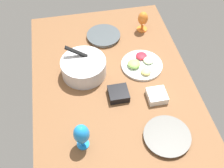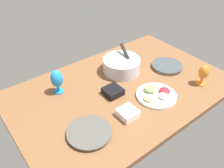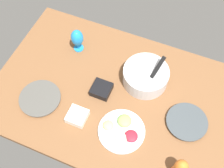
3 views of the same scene
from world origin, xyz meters
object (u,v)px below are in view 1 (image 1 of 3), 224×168
hurricane_glass_blue (82,135)px  square_bowl_black (118,93)px  mixing_bowl (84,67)px  hurricane_glass_orange (143,20)px  dinner_plate_left (167,136)px  fruit_platter (141,64)px  square_bowl_white (157,95)px  dinner_plate_right (104,36)px

hurricane_glass_blue → square_bowl_black: bearing=-41.6°
mixing_bowl → hurricane_glass_orange: bearing=-53.6°
dinner_plate_left → fruit_platter: bearing=-0.1°
fruit_platter → square_bowl_black: fruit_platter is taller
fruit_platter → square_bowl_white: (-28.44, -2.30, 1.00)cm
square_bowl_black → dinner_plate_right: bearing=-0.5°
hurricane_glass_orange → square_bowl_white: hurricane_glass_orange is taller
hurricane_glass_orange → hurricane_glass_blue: hurricane_glass_blue is taller
fruit_platter → square_bowl_white: 28.55cm
mixing_bowl → hurricane_glass_blue: size_ratio=1.62×
hurricane_glass_blue → square_bowl_white: hurricane_glass_blue is taller
square_bowl_black → square_bowl_white: bearing=-104.8°
dinner_plate_right → hurricane_glass_orange: (3.11, -30.78, 8.22)cm
dinner_plate_right → hurricane_glass_orange: bearing=-84.2°
dinner_plate_left → mixing_bowl: bearing=34.4°
dinner_plate_left → hurricane_glass_blue: bearing=84.4°
mixing_bowl → hurricane_glass_orange: (36.66, -49.75, 3.39)cm
dinner_plate_right → mixing_bowl: bearing=150.5°
dinner_plate_right → fruit_platter: bearing=-149.6°
dinner_plate_left → square_bowl_white: bearing=-4.9°
mixing_bowl → square_bowl_white: size_ratio=2.54×
dinner_plate_left → square_bowl_black: bearing=31.4°
dinner_plate_right → square_bowl_white: square_bowl_white is taller
mixing_bowl → fruit_platter: size_ratio=1.05×
mixing_bowl → hurricane_glass_blue: mixing_bowl is taller
square_bowl_white → square_bowl_black: (6.09, 23.02, 0.01)cm
mixing_bowl → dinner_plate_right: bearing=-29.5°
mixing_bowl → fruit_platter: (-1.00, -39.23, -4.53)cm
dinner_plate_right → fruit_platter: fruit_platter is taller
dinner_plate_right → mixing_bowl: (-33.55, 18.97, 4.84)cm
dinner_plate_right → square_bowl_white: 66.92cm
mixing_bowl → square_bowl_black: bearing=-141.6°
hurricane_glass_blue → fruit_platter: bearing=-42.1°
dinner_plate_right → hurricane_glass_blue: 90.60cm
hurricane_glass_blue → square_bowl_white: size_ratio=1.57×
dinner_plate_left → square_bowl_black: square_bowl_black is taller
dinner_plate_left → dinner_plate_right: 92.91cm
fruit_platter → dinner_plate_left: bearing=179.9°
fruit_platter → square_bowl_black: bearing=137.2°
mixing_bowl → hurricane_glass_orange: 61.89cm
square_bowl_white → dinner_plate_right: bearing=19.7°
dinner_plate_left → hurricane_glass_blue: (4.56, 46.61, 9.76)cm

